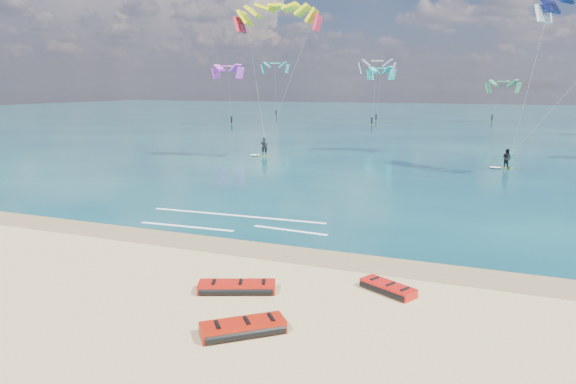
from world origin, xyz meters
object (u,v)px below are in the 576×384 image
object	(u,v)px
packed_kite_right	(243,334)
kitesurfer_far	(550,73)
kitesurfer_main	(271,74)
packed_kite_mid	(388,292)
packed_kite_left	(237,292)

from	to	relation	value
packed_kite_right	kitesurfer_far	bearing A→B (deg)	33.49
kitesurfer_main	packed_kite_right	bearing A→B (deg)	-108.29
packed_kite_mid	kitesurfer_main	distance (m)	34.78
packed_kite_right	kitesurfer_main	xyz separation A→B (m)	(-13.51, 33.89, 8.34)
packed_kite_left	packed_kite_right	size ratio (longest dim) A/B	1.08
kitesurfer_main	kitesurfer_far	size ratio (longest dim) A/B	0.99
packed_kite_mid	packed_kite_right	xyz separation A→B (m)	(-3.43, -4.68, 0.00)
packed_kite_left	packed_kite_right	xyz separation A→B (m)	(1.60, -2.77, 0.00)
packed_kite_mid	kitesurfer_far	size ratio (longest dim) A/B	0.14
packed_kite_right	kitesurfer_far	world-z (taller)	kitesurfer_far
kitesurfer_far	packed_kite_left	bearing A→B (deg)	-114.46
packed_kite_left	kitesurfer_far	distance (m)	34.85
packed_kite_mid	kitesurfer_main	size ratio (longest dim) A/B	0.14
packed_kite_mid	packed_kite_right	size ratio (longest dim) A/B	0.82
kitesurfer_main	packed_kite_mid	bearing A→B (deg)	-99.91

